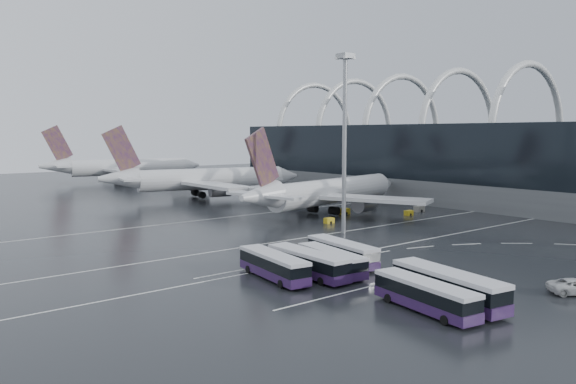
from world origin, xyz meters
TOP-DOWN VIEW (x-y plane):
  - ground at (0.00, 0.00)m, footprint 420.00×420.00m
  - terminal at (61.56, 19.84)m, footprint 42.00×160.00m
  - lane_marking_near at (0.00, -2.00)m, footprint 120.00×0.25m
  - lane_marking_mid at (0.00, 12.00)m, footprint 120.00×0.25m
  - lane_marking_far at (0.00, 40.00)m, footprint 120.00×0.25m
  - bus_bay_line_south at (-24.00, -16.00)m, footprint 28.00×0.25m
  - bus_bay_line_north at (-24.00, 0.00)m, footprint 28.00×0.25m
  - airliner_main at (12.48, 30.56)m, footprint 55.41×47.82m
  - airliner_gate_b at (7.33, 75.30)m, footprint 56.76×50.22m
  - airliner_gate_c at (10.44, 138.53)m, footprint 57.56×52.31m
  - bus_row_near_a at (-30.38, -6.20)m, footprint 4.56×13.01m
  - bus_row_near_b at (-26.41, -8.02)m, footprint 3.45×13.12m
  - bus_row_near_c at (-22.83, -8.49)m, footprint 4.52×12.27m
  - bus_row_near_d at (-18.37, -5.87)m, footprint 4.50×12.92m
  - bus_row_far_a at (-26.29, -25.69)m, footprint 4.71×12.77m
  - bus_row_far_b at (-22.31, -25.58)m, footprint 5.42×14.34m
  - floodlight_mast at (-1.43, 10.99)m, footprint 2.41×2.41m
  - gse_cart_belly_a at (24.92, 17.64)m, footprint 1.96×1.16m
  - gse_cart_belly_b at (26.14, 31.23)m, footprint 2.19×1.30m
  - gse_cart_belly_c at (4.05, 20.59)m, footprint 1.98×1.17m
  - gse_cart_belly_d at (31.14, 19.68)m, footprint 2.41×1.43m
  - gse_cart_belly_e at (15.08, 27.46)m, footprint 2.34×1.39m

SIDE VIEW (x-z plane):
  - ground at x=0.00m, z-range 0.00..0.00m
  - lane_marking_near at x=0.00m, z-range 0.00..0.01m
  - lane_marking_mid at x=0.00m, z-range 0.00..0.01m
  - lane_marking_far at x=0.00m, z-range 0.00..0.01m
  - bus_bay_line_south at x=-24.00m, z-range 0.00..0.01m
  - bus_bay_line_north at x=-24.00m, z-range 0.00..0.01m
  - gse_cart_belly_a at x=24.92m, z-range 0.00..1.07m
  - gse_cart_belly_c at x=4.05m, z-range 0.00..1.08m
  - gse_cart_belly_b at x=26.14m, z-range 0.00..1.20m
  - gse_cart_belly_e at x=15.08m, z-range 0.00..1.28m
  - gse_cart_belly_d at x=31.14m, z-range 0.00..1.32m
  - bus_row_near_c at x=-22.83m, z-range 0.15..3.10m
  - bus_row_far_a at x=-26.29m, z-range 0.15..3.23m
  - bus_row_near_d at x=-18.37m, z-range 0.15..3.27m
  - bus_row_near_a at x=-30.38m, z-range 0.16..3.29m
  - bus_row_near_b at x=-26.41m, z-range 0.16..3.37m
  - bus_row_far_b at x=-22.31m, z-range 0.17..3.62m
  - airliner_main at x=12.48m, z-range -4.71..14.15m
  - airliner_gate_b at x=7.33m, z-range -4.95..14.87m
  - airliner_gate_c at x=10.44m, z-range -5.14..15.43m
  - terminal at x=61.56m, z-range -6.58..28.32m
  - floodlight_mast at x=-1.43m, z-range 4.05..35.47m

